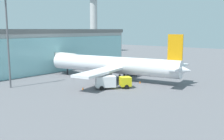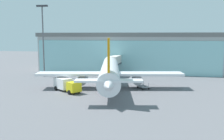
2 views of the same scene
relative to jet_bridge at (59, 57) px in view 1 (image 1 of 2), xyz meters
name	(u,v)px [view 1 (image 1 of 2)]	position (x,y,z in m)	size (l,w,h in m)	color
ground	(144,83)	(2.28, -26.89, -4.28)	(240.00, 240.00, 0.00)	slate
terminal_building	(46,49)	(2.28, 8.90, 1.80)	(56.35, 17.24, 12.16)	#A6A6A6
jet_bridge	(59,57)	(0.00, 0.00, 0.00)	(2.98, 12.59, 5.66)	beige
control_tower	(94,11)	(55.81, 39.31, 17.22)	(8.35, 8.35, 33.83)	#B7B7B7
apron_light_mast	(7,32)	(-19.22, -7.62, 7.22)	(3.20, 0.40, 19.48)	#59595E
airplane	(114,65)	(1.51, -18.77, -0.74)	(31.61, 37.12, 11.06)	silver
catering_truck	(112,82)	(-6.44, -24.61, -2.82)	(7.11, 6.23, 2.65)	yellow
baggage_cart	(132,74)	(8.86, -19.01, -3.78)	(2.82, 3.22, 1.50)	gray
safety_cone_nose	(140,82)	(1.76, -26.09, -4.01)	(0.36, 0.36, 0.55)	orange
safety_cone_wingtip	(83,88)	(-10.82, -20.58, -4.01)	(0.36, 0.36, 0.55)	orange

